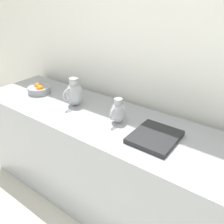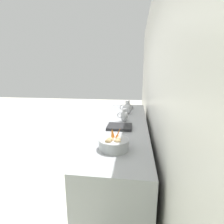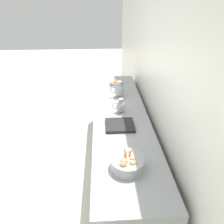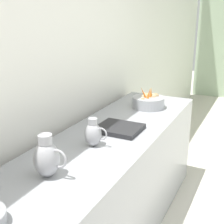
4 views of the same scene
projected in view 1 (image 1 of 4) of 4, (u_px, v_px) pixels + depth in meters
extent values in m
cube|color=white|center=(224.00, 47.00, 1.64)|extent=(0.10, 9.16, 3.00)
cube|color=#9EA0A5|center=(123.00, 171.00, 2.05)|extent=(0.71, 2.95, 0.93)
cylinder|color=gray|center=(39.00, 90.00, 2.37)|extent=(0.22, 0.22, 0.06)
sphere|color=orange|center=(38.00, 86.00, 2.38)|extent=(0.07, 0.07, 0.07)
sphere|color=orange|center=(40.00, 89.00, 2.32)|extent=(0.07, 0.07, 0.07)
ellipsoid|color=#A3A3A8|center=(75.00, 94.00, 2.09)|extent=(0.15, 0.15, 0.21)
cylinder|color=#A3A3A8|center=(74.00, 81.00, 2.04)|extent=(0.08, 0.08, 0.06)
torus|color=#A3A3A8|center=(68.00, 95.00, 2.03)|extent=(0.11, 0.01, 0.11)
ellipsoid|color=#A3A3A8|center=(118.00, 113.00, 1.83)|extent=(0.12, 0.12, 0.17)
cylinder|color=#A3A3A8|center=(118.00, 101.00, 1.79)|extent=(0.06, 0.06, 0.04)
torus|color=#A3A3A8|center=(113.00, 114.00, 1.78)|extent=(0.09, 0.01, 0.09)
cube|color=#232326|center=(155.00, 137.00, 1.65)|extent=(0.34, 0.30, 0.04)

